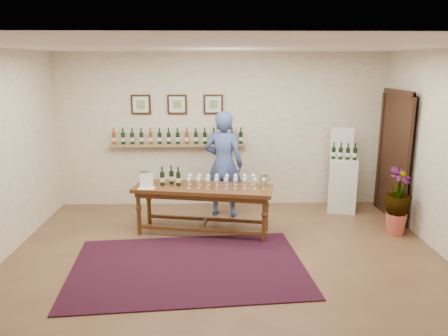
{
  "coord_description": "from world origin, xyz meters",
  "views": [
    {
      "loc": [
        -0.16,
        -5.43,
        2.59
      ],
      "look_at": [
        0.0,
        0.8,
        1.1
      ],
      "focal_mm": 35.0,
      "sensor_mm": 36.0,
      "label": 1
    }
  ],
  "objects_px": {
    "tasting_table": "(203,194)",
    "potted_plant": "(398,201)",
    "display_pedestal": "(342,185)",
    "person": "(224,164)"
  },
  "relations": [
    {
      "from": "potted_plant",
      "to": "person",
      "type": "height_order",
      "value": "person"
    },
    {
      "from": "tasting_table",
      "to": "potted_plant",
      "type": "relative_size",
      "value": 2.41
    },
    {
      "from": "display_pedestal",
      "to": "person",
      "type": "relative_size",
      "value": 0.52
    },
    {
      "from": "tasting_table",
      "to": "person",
      "type": "bearing_deg",
      "value": 77.84
    },
    {
      "from": "display_pedestal",
      "to": "potted_plant",
      "type": "height_order",
      "value": "display_pedestal"
    },
    {
      "from": "potted_plant",
      "to": "tasting_table",
      "type": "bearing_deg",
      "value": 177.35
    },
    {
      "from": "potted_plant",
      "to": "person",
      "type": "distance_m",
      "value": 2.84
    },
    {
      "from": "tasting_table",
      "to": "display_pedestal",
      "type": "height_order",
      "value": "display_pedestal"
    },
    {
      "from": "person",
      "to": "display_pedestal",
      "type": "bearing_deg",
      "value": -158.15
    },
    {
      "from": "display_pedestal",
      "to": "tasting_table",
      "type": "bearing_deg",
      "value": -157.63
    }
  ]
}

